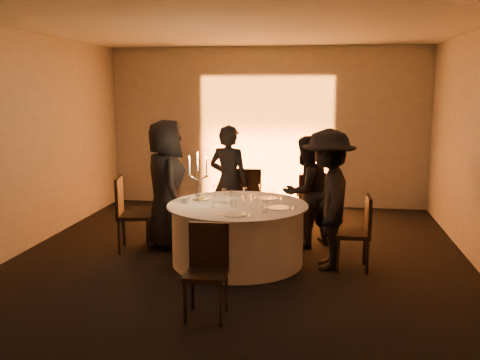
# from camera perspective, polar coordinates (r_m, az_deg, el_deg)

# --- Properties ---
(floor) EXTENTS (7.00, 7.00, 0.00)m
(floor) POSITION_cam_1_polar(r_m,az_deg,el_deg) (7.04, -0.25, -8.73)
(floor) COLOR black
(floor) RESTS_ON ground
(ceiling) EXTENTS (7.00, 7.00, 0.00)m
(ceiling) POSITION_cam_1_polar(r_m,az_deg,el_deg) (6.71, -0.27, 16.33)
(ceiling) COLOR silver
(ceiling) RESTS_ON wall_back
(wall_back) EXTENTS (7.00, 0.00, 7.00)m
(wall_back) POSITION_cam_1_polar(r_m,az_deg,el_deg) (10.17, 2.85, 5.65)
(wall_back) COLOR #9E9993
(wall_back) RESTS_ON floor
(wall_front) EXTENTS (7.00, 0.00, 7.00)m
(wall_front) POSITION_cam_1_polar(r_m,az_deg,el_deg) (3.34, -9.72, -3.12)
(wall_front) COLOR #9E9993
(wall_front) RESTS_ON floor
(wall_left) EXTENTS (0.00, 7.00, 7.00)m
(wall_left) POSITION_cam_1_polar(r_m,az_deg,el_deg) (7.77, -22.73, 3.60)
(wall_left) COLOR #9E9993
(wall_left) RESTS_ON floor
(uplighter_fixture) EXTENTS (0.25, 0.12, 0.10)m
(uplighter_fixture) POSITION_cam_1_polar(r_m,az_deg,el_deg) (10.08, 2.60, -2.72)
(uplighter_fixture) COLOR black
(uplighter_fixture) RESTS_ON floor
(banquet_table) EXTENTS (1.80, 1.80, 0.77)m
(banquet_table) POSITION_cam_1_polar(r_m,az_deg,el_deg) (6.92, -0.25, -5.72)
(banquet_table) COLOR black
(banquet_table) RESTS_ON floor
(chair_left) EXTENTS (0.53, 0.53, 1.03)m
(chair_left) POSITION_cam_1_polar(r_m,az_deg,el_deg) (7.54, -11.82, -3.09)
(chair_left) COLOR black
(chair_left) RESTS_ON floor
(chair_back_left) EXTENTS (0.45, 0.45, 0.98)m
(chair_back_left) POSITION_cam_1_polar(r_m,az_deg,el_deg) (8.54, 0.95, -1.55)
(chair_back_left) COLOR black
(chair_back_left) RESTS_ON floor
(chair_back_right) EXTENTS (0.61, 0.61, 1.01)m
(chair_back_right) POSITION_cam_1_polar(r_m,az_deg,el_deg) (8.00, 7.26, -2.31)
(chair_back_right) COLOR black
(chair_back_right) RESTS_ON floor
(chair_right) EXTENTS (0.42, 0.42, 0.93)m
(chair_right) POSITION_cam_1_polar(r_m,az_deg,el_deg) (6.79, 12.57, -5.06)
(chair_right) COLOR black
(chair_right) RESTS_ON floor
(chair_front) EXTENTS (0.41, 0.41, 0.92)m
(chair_front) POSITION_cam_1_polar(r_m,az_deg,el_deg) (5.34, -3.52, -9.02)
(chair_front) COLOR black
(chair_front) RESTS_ON floor
(guest_left) EXTENTS (0.91, 1.05, 1.80)m
(guest_left) POSITION_cam_1_polar(r_m,az_deg,el_deg) (7.58, -7.87, -0.43)
(guest_left) COLOR black
(guest_left) RESTS_ON floor
(guest_back_left) EXTENTS (0.71, 0.56, 1.70)m
(guest_back_left) POSITION_cam_1_polar(r_m,az_deg,el_deg) (7.96, -1.19, -0.21)
(guest_back_left) COLOR black
(guest_back_left) RESTS_ON floor
(guest_back_right) EXTENTS (0.97, 0.97, 1.58)m
(guest_back_right) POSITION_cam_1_polar(r_m,az_deg,el_deg) (7.58, 7.00, -1.26)
(guest_back_right) COLOR black
(guest_back_right) RESTS_ON floor
(guest_right) EXTENTS (0.69, 1.15, 1.75)m
(guest_right) POSITION_cam_1_polar(r_m,az_deg,el_deg) (6.69, 9.34, -2.07)
(guest_right) COLOR black
(guest_right) RESTS_ON floor
(plate_left) EXTENTS (0.36, 0.25, 0.08)m
(plate_left) POSITION_cam_1_polar(r_m,az_deg,el_deg) (7.15, -4.14, -1.91)
(plate_left) COLOR silver
(plate_left) RESTS_ON banquet_table
(plate_back_left) EXTENTS (0.36, 0.27, 0.01)m
(plate_back_left) POSITION_cam_1_polar(r_m,az_deg,el_deg) (7.43, -0.89, -1.52)
(plate_back_left) COLOR silver
(plate_back_left) RESTS_ON banquet_table
(plate_back_right) EXTENTS (0.35, 0.27, 0.01)m
(plate_back_right) POSITION_cam_1_polar(r_m,az_deg,el_deg) (7.16, 3.01, -1.97)
(plate_back_right) COLOR silver
(plate_back_right) RESTS_ON banquet_table
(plate_right) EXTENTS (0.36, 0.27, 0.01)m
(plate_right) POSITION_cam_1_polar(r_m,az_deg,el_deg) (6.61, 4.16, -2.98)
(plate_right) COLOR silver
(plate_right) RESTS_ON banquet_table
(plate_front) EXTENTS (0.36, 0.27, 0.01)m
(plate_front) POSITION_cam_1_polar(r_m,az_deg,el_deg) (6.25, -0.59, -3.72)
(plate_front) COLOR silver
(plate_front) RESTS_ON banquet_table
(coffee_cup) EXTENTS (0.11, 0.11, 0.07)m
(coffee_cup) POSITION_cam_1_polar(r_m,az_deg,el_deg) (6.92, -5.88, -2.23)
(coffee_cup) COLOR silver
(coffee_cup) RESTS_ON banquet_table
(candelabra) EXTENTS (0.28, 0.13, 0.66)m
(candelabra) POSITION_cam_1_polar(r_m,az_deg,el_deg) (6.97, -4.50, -0.46)
(candelabra) COLOR white
(candelabra) RESTS_ON banquet_table
(wine_glass_a) EXTENTS (0.07, 0.07, 0.19)m
(wine_glass_a) POSITION_cam_1_polar(r_m,az_deg,el_deg) (6.63, -2.95, -1.78)
(wine_glass_a) COLOR silver
(wine_glass_a) RESTS_ON banquet_table
(wine_glass_b) EXTENTS (0.07, 0.07, 0.19)m
(wine_glass_b) POSITION_cam_1_polar(r_m,az_deg,el_deg) (6.77, -0.96, -1.53)
(wine_glass_b) COLOR silver
(wine_glass_b) RESTS_ON banquet_table
(wine_glass_c) EXTENTS (0.07, 0.07, 0.19)m
(wine_glass_c) POSITION_cam_1_polar(r_m,az_deg,el_deg) (7.22, -2.81, -0.82)
(wine_glass_c) COLOR silver
(wine_glass_c) RESTS_ON banquet_table
(wine_glass_d) EXTENTS (0.07, 0.07, 0.19)m
(wine_glass_d) POSITION_cam_1_polar(r_m,az_deg,el_deg) (7.16, 2.19, -0.90)
(wine_glass_d) COLOR silver
(wine_glass_d) RESTS_ON banquet_table
(wine_glass_e) EXTENTS (0.07, 0.07, 0.19)m
(wine_glass_e) POSITION_cam_1_polar(r_m,az_deg,el_deg) (6.86, -1.69, -1.37)
(wine_glass_e) COLOR silver
(wine_glass_e) RESTS_ON banquet_table
(wine_glass_f) EXTENTS (0.07, 0.07, 0.19)m
(wine_glass_f) POSITION_cam_1_polar(r_m,az_deg,el_deg) (6.93, 0.52, -1.25)
(wine_glass_f) COLOR silver
(wine_glass_f) RESTS_ON banquet_table
(wine_glass_g) EXTENTS (0.07, 0.07, 0.19)m
(wine_glass_g) POSITION_cam_1_polar(r_m,az_deg,el_deg) (6.45, 0.46, -2.09)
(wine_glass_g) COLOR silver
(wine_glass_g) RESTS_ON banquet_table
(wine_glass_h) EXTENTS (0.07, 0.07, 0.19)m
(wine_glass_h) POSITION_cam_1_polar(r_m,az_deg,el_deg) (6.45, 1.26, -2.09)
(wine_glass_h) COLOR silver
(wine_glass_h) RESTS_ON banquet_table
(wine_glass_i) EXTENTS (0.07, 0.07, 0.19)m
(wine_glass_i) POSITION_cam_1_polar(r_m,az_deg,el_deg) (6.91, 3.57, -1.31)
(wine_glass_i) COLOR silver
(wine_glass_i) RESTS_ON banquet_table
(tumbler_a) EXTENTS (0.07, 0.07, 0.09)m
(tumbler_a) POSITION_cam_1_polar(r_m,az_deg,el_deg) (6.91, 2.72, -2.09)
(tumbler_a) COLOR silver
(tumbler_a) RESTS_ON banquet_table
(tumbler_b) EXTENTS (0.07, 0.07, 0.09)m
(tumbler_b) POSITION_cam_1_polar(r_m,az_deg,el_deg) (6.64, -0.66, -2.56)
(tumbler_b) COLOR silver
(tumbler_b) RESTS_ON banquet_table
(tumbler_c) EXTENTS (0.07, 0.07, 0.09)m
(tumbler_c) POSITION_cam_1_polar(r_m,az_deg,el_deg) (6.39, 2.66, -3.06)
(tumbler_c) COLOR silver
(tumbler_c) RESTS_ON banquet_table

